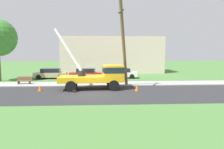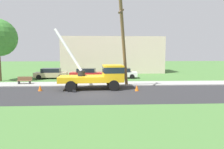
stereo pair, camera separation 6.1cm
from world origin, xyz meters
name	(u,v)px [view 2 (the right image)]	position (x,y,z in m)	size (l,w,h in m)	color
ground_plane	(96,77)	(0.00, 12.00, 0.00)	(120.00, 120.00, 0.00)	#477538
road_asphalt	(93,94)	(0.00, 0.00, 0.00)	(80.00, 7.76, 0.01)	#2B2B2D
sidewalk_strip	(95,84)	(0.00, 5.36, 0.05)	(80.00, 2.96, 0.10)	#9E9E99
utility_truck	(100,75)	(0.60, 2.36, 1.41)	(6.92, 3.22, 5.98)	gold
leaning_utility_pole	(124,45)	(3.01, 2.94, 4.37)	(1.45, 3.68, 8.54)	brown
traffic_cone_ahead	(137,88)	(4.07, 1.06, 0.28)	(0.36, 0.36, 0.56)	orange
traffic_cone_behind	(40,88)	(-4.95, 1.49, 0.28)	(0.36, 0.36, 0.56)	orange
traffic_cone_curbside	(118,84)	(2.46, 3.27, 0.28)	(0.36, 0.36, 0.56)	orange
parked_sedan_tan	(51,73)	(-6.25, 10.80, 0.71)	(4.47, 2.13, 1.42)	tan
parked_sedan_red	(86,73)	(-1.35, 10.56, 0.71)	(4.52, 2.22, 1.42)	#B21E1E
parked_sedan_white	(121,73)	(3.57, 10.86, 0.71)	(4.50, 2.18, 1.42)	silver
park_bench	(25,81)	(-7.85, 5.42, 0.46)	(1.60, 0.45, 0.90)	brown
lowrise_building_backdrop	(112,55)	(2.78, 19.77, 3.20)	(18.00, 6.00, 6.40)	beige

